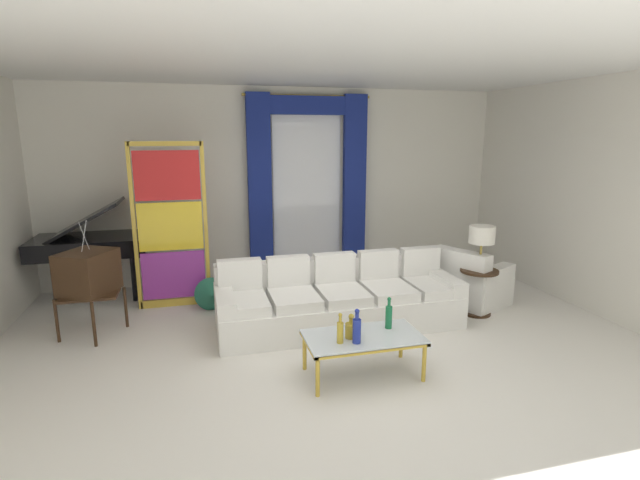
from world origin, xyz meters
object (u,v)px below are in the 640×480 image
at_px(bottle_amber_squat, 340,331).
at_px(armchair_white, 470,284).
at_px(bottle_blue_decanter, 351,329).
at_px(bottle_ruby_flask, 357,329).
at_px(couch_white_long, 338,301).
at_px(vintage_tv, 88,274).
at_px(peacock_figurine, 211,295).
at_px(grand_piano, 92,242).
at_px(stained_glass_divider, 171,230).
at_px(bottle_crystal_tall, 389,316).
at_px(coffee_table, 363,339).
at_px(round_side_table, 478,288).
at_px(table_lamp_brass, 482,237).

bearing_deg(bottle_amber_squat, armchair_white, 34.11).
height_order(bottle_amber_squat, armchair_white, armchair_white).
xyz_separation_m(bottle_blue_decanter, bottle_ruby_flask, (0.01, -0.12, 0.05)).
distance_m(couch_white_long, bottle_ruby_flask, 1.45).
bearing_deg(bottle_ruby_flask, couch_white_long, 79.90).
bearing_deg(vintage_tv, bottle_ruby_flask, -35.55).
xyz_separation_m(armchair_white, peacock_figurine, (-3.42, 0.63, -0.07)).
distance_m(armchair_white, grand_piano, 5.30).
xyz_separation_m(bottle_ruby_flask, peacock_figurine, (-1.23, 2.25, -0.32)).
bearing_deg(stained_glass_divider, couch_white_long, -31.47).
distance_m(bottle_crystal_tall, vintage_tv, 3.42).
distance_m(bottle_blue_decanter, armchair_white, 2.67).
distance_m(coffee_table, round_side_table, 2.29).
bearing_deg(coffee_table, round_side_table, 30.03).
bearing_deg(vintage_tv, bottle_amber_squat, -36.58).
distance_m(stained_glass_divider, table_lamp_brass, 4.02).
relative_size(armchair_white, round_side_table, 1.83).
height_order(stained_glass_divider, grand_piano, stained_glass_divider).
distance_m(bottle_amber_squat, vintage_tv, 3.05).
xyz_separation_m(couch_white_long, bottle_ruby_flask, (-0.25, -1.41, 0.24)).
distance_m(coffee_table, vintage_tv, 3.22).
relative_size(couch_white_long, vintage_tv, 2.17).
relative_size(peacock_figurine, round_side_table, 1.01).
bearing_deg(bottle_ruby_flask, bottle_amber_squat, 165.53).
relative_size(bottle_crystal_tall, bottle_ruby_flask, 0.97).
bearing_deg(armchair_white, bottle_ruby_flask, -143.49).
relative_size(bottle_amber_squat, bottle_ruby_flask, 0.88).
height_order(bottle_crystal_tall, bottle_amber_squat, bottle_crystal_tall).
bearing_deg(bottle_crystal_tall, armchair_white, 37.86).
height_order(coffee_table, armchair_white, armchair_white).
height_order(bottle_amber_squat, peacock_figurine, bottle_amber_squat).
xyz_separation_m(bottle_amber_squat, armchair_white, (2.34, 1.58, -0.24)).
relative_size(bottle_ruby_flask, armchair_white, 0.30).
height_order(bottle_crystal_tall, armchair_white, armchair_white).
height_order(bottle_amber_squat, stained_glass_divider, stained_glass_divider).
distance_m(stained_glass_divider, peacock_figurine, 1.02).
bearing_deg(bottle_crystal_tall, round_side_table, 31.72).
relative_size(bottle_amber_squat, table_lamp_brass, 0.51).
distance_m(bottle_amber_squat, armchair_white, 2.84).
bearing_deg(bottle_blue_decanter, bottle_amber_squat, -147.77).
bearing_deg(peacock_figurine, armchair_white, -10.44).
distance_m(couch_white_long, armchair_white, 1.95).
xyz_separation_m(bottle_amber_squat, bottle_ruby_flask, (0.15, -0.04, 0.02)).
relative_size(couch_white_long, grand_piano, 1.95).
height_order(couch_white_long, armchair_white, couch_white_long).
bearing_deg(bottle_blue_decanter, bottle_crystal_tall, 15.55).
relative_size(stained_glass_divider, round_side_table, 3.70).
height_order(bottle_blue_decanter, peacock_figurine, bottle_blue_decanter).
bearing_deg(coffee_table, grand_piano, 132.67).
bearing_deg(grand_piano, bottle_ruby_flask, -49.65).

